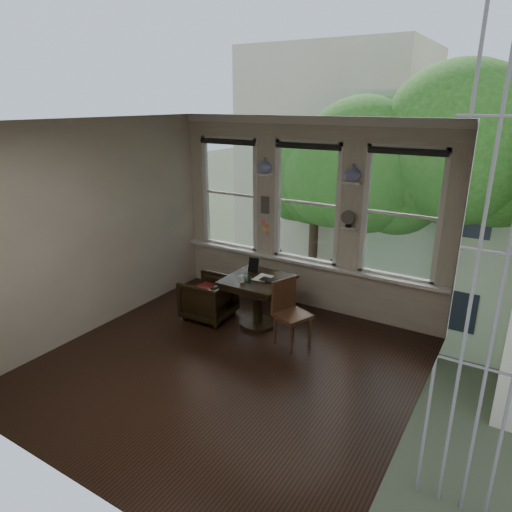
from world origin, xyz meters
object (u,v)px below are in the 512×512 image
Objects in this scene: armchair_left at (208,298)px; laptop at (270,282)px; side_chair_right at (292,315)px; table at (258,302)px; mug at (243,279)px.

laptop reaches higher than armchair_left.
side_chair_right is 0.60m from laptop.
armchair_left is (-0.78, -0.18, -0.05)m from table.
armchair_left is at bearing 108.34° from side_chair_right.
side_chair_right reaches higher than mug.
laptop is 3.32× the size of mug.
mug is at bearing 109.58° from side_chair_right.
mug is (-0.11, -0.24, 0.43)m from table.
table reaches higher than armchair_left.
armchair_left is at bearing 175.07° from mug.
mug is (-0.35, -0.17, 0.04)m from laptop.
laptop is at bearing 25.88° from mug.
laptop is (1.02, 0.11, 0.44)m from armchair_left.
armchair_left is 0.82m from mug.
table is at bearing 166.59° from laptop.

